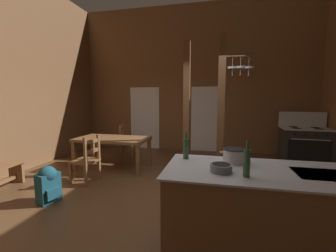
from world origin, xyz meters
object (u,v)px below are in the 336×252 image
object	(u,v)px
kitchen_island	(269,214)
stove_range	(304,145)
bottle_tall_on_counter	(186,148)
bottle_short_on_counter	(247,163)
backpack	(48,183)
ladderback_chair_by_post	(127,142)
mixing_bowl_on_counter	(221,168)
dining_table	(113,141)
ladderback_chair_near_window	(87,160)
stockpot_on_counter	(234,156)

from	to	relation	value
kitchen_island	stove_range	world-z (taller)	stove_range
bottle_tall_on_counter	bottle_short_on_counter	size ratio (longest dim) A/B	0.95
stove_range	bottle_tall_on_counter	world-z (taller)	stove_range
backpack	ladderback_chair_by_post	bearing A→B (deg)	87.09
kitchen_island	backpack	xyz separation A→B (m)	(-3.18, 0.55, -0.15)
mixing_bowl_on_counter	bottle_tall_on_counter	xyz separation A→B (m)	(-0.41, 0.41, 0.09)
dining_table	mixing_bowl_on_counter	world-z (taller)	mixing_bowl_on_counter
stove_range	bottle_short_on_counter	world-z (taller)	stove_range
stove_range	ladderback_chair_near_window	bearing A→B (deg)	-153.30
kitchen_island	ladderback_chair_by_post	world-z (taller)	ladderback_chair_by_post
stockpot_on_counter	stove_range	bearing A→B (deg)	60.86
dining_table	stockpot_on_counter	size ratio (longest dim) A/B	5.32
ladderback_chair_by_post	mixing_bowl_on_counter	distance (m)	4.35
stove_range	bottle_tall_on_counter	distance (m)	4.44
kitchen_island	bottle_tall_on_counter	distance (m)	1.12
stove_range	backpack	world-z (taller)	stove_range
ladderback_chair_by_post	stove_range	bearing A→B (deg)	5.69
mixing_bowl_on_counter	bottle_tall_on_counter	size ratio (longest dim) A/B	0.67
bottle_short_on_counter	dining_table	bearing A→B (deg)	135.41
kitchen_island	bottle_tall_on_counter	size ratio (longest dim) A/B	6.56
mixing_bowl_on_counter	bottle_short_on_counter	world-z (taller)	bottle_short_on_counter
stockpot_on_counter	bottle_tall_on_counter	distance (m)	0.56
stockpot_on_counter	mixing_bowl_on_counter	world-z (taller)	stockpot_on_counter
ladderback_chair_by_post	mixing_bowl_on_counter	size ratio (longest dim) A/B	4.33
kitchen_island	mixing_bowl_on_counter	size ratio (longest dim) A/B	9.86
dining_table	stockpot_on_counter	distance (m)	3.46
stockpot_on_counter	bottle_short_on_counter	bearing A→B (deg)	-80.05
ladderback_chair_near_window	mixing_bowl_on_counter	distance (m)	3.06
dining_table	mixing_bowl_on_counter	bearing A→B (deg)	-46.03
mixing_bowl_on_counter	bottle_tall_on_counter	distance (m)	0.59
kitchen_island	ladderback_chair_by_post	xyz separation A→B (m)	(-3.03, 3.37, -0.01)
ladderback_chair_by_post	bottle_short_on_counter	world-z (taller)	bottle_short_on_counter
stove_range	mixing_bowl_on_counter	world-z (taller)	stove_range
stove_range	stockpot_on_counter	bearing A→B (deg)	-119.14
stove_range	stockpot_on_counter	world-z (taller)	stove_range
ladderback_chair_near_window	backpack	size ratio (longest dim) A/B	1.59
stove_range	ladderback_chair_near_window	distance (m)	5.28
ladderback_chair_near_window	mixing_bowl_on_counter	xyz separation A→B (m)	(2.56, -1.60, 0.52)
ladderback_chair_near_window	bottle_tall_on_counter	world-z (taller)	bottle_tall_on_counter
stove_range	ladderback_chair_by_post	distance (m)	4.72
kitchen_island	ladderback_chair_near_window	xyz separation A→B (m)	(-3.06, 1.46, -0.01)
kitchen_island	stockpot_on_counter	distance (m)	0.69
backpack	ladderback_chair_near_window	bearing A→B (deg)	82.64
stockpot_on_counter	mixing_bowl_on_counter	xyz separation A→B (m)	(-0.15, -0.36, -0.04)
bottle_short_on_counter	stove_range	bearing A→B (deg)	64.59
backpack	bottle_short_on_counter	xyz separation A→B (m)	(2.90, -0.79, 0.75)
mixing_bowl_on_counter	bottle_short_on_counter	size ratio (longest dim) A/B	0.63
backpack	stockpot_on_counter	size ratio (longest dim) A/B	1.85
ladderback_chair_by_post	bottle_short_on_counter	bearing A→B (deg)	-52.55
ladderback_chair_near_window	bottle_short_on_counter	bearing A→B (deg)	-31.36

